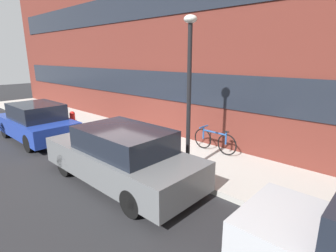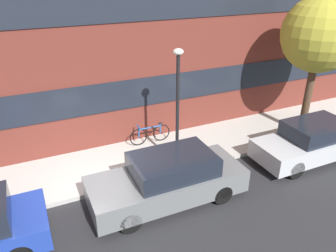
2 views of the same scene
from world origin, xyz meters
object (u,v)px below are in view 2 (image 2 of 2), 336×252
object	(u,v)px
bicycle	(150,134)
street_tree	(320,35)
lamp_post	(178,96)
parked_car_silver	(311,141)
parked_car_grey	(168,179)

from	to	relation	value
bicycle	street_tree	size ratio (longest dim) A/B	0.30
bicycle	lamp_post	distance (m)	2.77
parked_car_silver	street_tree	distance (m)	3.85
parked_car_grey	bicycle	bearing A→B (deg)	-102.22
street_tree	bicycle	bearing A→B (deg)	163.96
parked_car_grey	lamp_post	xyz separation A→B (m)	(0.99, 1.47, 1.92)
lamp_post	parked_car_silver	bearing A→B (deg)	-17.79
bicycle	parked_car_silver	bearing A→B (deg)	147.56
parked_car_grey	lamp_post	distance (m)	2.62
parked_car_silver	bicycle	world-z (taller)	parked_car_silver
parked_car_silver	lamp_post	world-z (taller)	lamp_post
parked_car_grey	parked_car_silver	bearing A→B (deg)	-180.00
street_tree	parked_car_grey	bearing A→B (deg)	-167.29
lamp_post	parked_car_grey	bearing A→B (deg)	-123.98
parked_car_silver	street_tree	xyz separation A→B (m)	(1.12, 1.51, 3.36)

